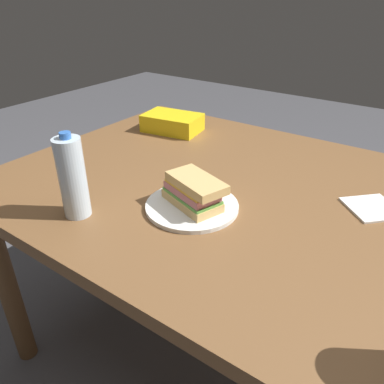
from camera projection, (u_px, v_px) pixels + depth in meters
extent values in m
plane|color=#4C4C51|center=(238.00, 361.00, 1.48)|extent=(8.00, 8.00, 0.00)
cube|color=brown|center=(253.00, 198.00, 1.12)|extent=(1.59, 1.08, 0.04)
cylinder|color=brown|center=(7.00, 285.00, 1.34)|extent=(0.07, 0.07, 0.73)
cylinder|color=brown|center=(166.00, 186.00, 1.99)|extent=(0.07, 0.07, 0.73)
cylinder|color=white|center=(192.00, 206.00, 1.03)|extent=(0.26, 0.26, 0.01)
cube|color=#DBB26B|center=(192.00, 200.00, 1.02)|extent=(0.19, 0.14, 0.02)
cube|color=#599E3F|center=(192.00, 195.00, 1.01)|extent=(0.18, 0.13, 0.01)
cube|color=#C6727A|center=(192.00, 191.00, 1.01)|extent=(0.17, 0.13, 0.02)
cube|color=yellow|center=(192.00, 186.00, 1.00)|extent=(0.17, 0.12, 0.01)
cube|color=#DBB26B|center=(196.00, 183.00, 0.99)|extent=(0.19, 0.14, 0.02)
cube|color=yellow|center=(172.00, 123.00, 1.56)|extent=(0.25, 0.18, 0.07)
cylinder|color=silver|center=(73.00, 178.00, 0.95)|extent=(0.07, 0.07, 0.22)
cylinder|color=blue|center=(65.00, 135.00, 0.90)|extent=(0.03, 0.03, 0.02)
cube|color=white|center=(373.00, 208.00, 1.03)|extent=(0.18, 0.18, 0.01)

